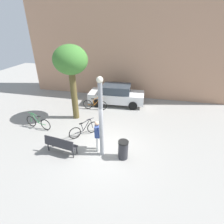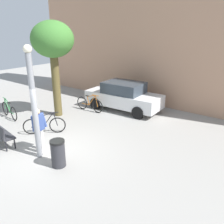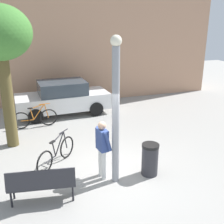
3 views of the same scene
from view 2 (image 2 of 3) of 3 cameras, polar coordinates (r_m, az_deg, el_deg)
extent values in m
plane|color=gray|center=(9.40, -14.87, -8.82)|extent=(36.00, 36.00, 0.00)
cube|color=tan|center=(14.80, 11.05, 20.71)|extent=(16.77, 2.00, 9.41)
cylinder|color=gray|center=(8.35, -18.15, 0.80)|extent=(0.19, 0.19, 3.64)
sphere|color=#F2EACC|center=(7.96, -19.67, 14.10)|extent=(0.28, 0.28, 0.28)
cylinder|color=white|center=(9.30, -16.44, -6.35)|extent=(0.14, 0.14, 0.85)
cylinder|color=white|center=(9.17, -17.31, -6.82)|extent=(0.14, 0.14, 0.85)
cube|color=#334784|center=(8.95, -17.33, -2.42)|extent=(0.28, 0.43, 0.60)
sphere|color=tan|center=(8.80, -17.60, 0.05)|extent=(0.22, 0.22, 0.22)
cylinder|color=#334784|center=(9.06, -16.03, -1.78)|extent=(0.24, 0.13, 0.55)
cylinder|color=#334784|center=(8.74, -18.26, -2.83)|extent=(0.24, 0.13, 0.55)
cube|color=#2D2D33|center=(10.31, -24.91, -4.66)|extent=(1.65, 0.67, 0.06)
cylinder|color=black|center=(11.08, -25.27, -4.40)|extent=(0.05, 0.05, 0.42)
cylinder|color=black|center=(9.83, -22.35, -7.02)|extent=(0.05, 0.05, 0.42)
cylinder|color=black|center=(9.73, -24.08, -7.54)|extent=(0.05, 0.05, 0.42)
cylinder|color=brown|center=(12.38, -13.24, 6.08)|extent=(0.40, 0.40, 3.12)
ellipsoid|color=#3E7930|center=(12.07, -14.12, 16.62)|extent=(2.04, 2.04, 1.73)
torus|color=black|center=(10.62, -12.97, -3.08)|extent=(0.53, 0.55, 0.71)
torus|color=black|center=(10.76, -18.82, -3.36)|extent=(0.53, 0.55, 0.71)
cylinder|color=black|center=(10.55, -15.06, -1.75)|extent=(0.37, 0.39, 0.64)
cylinder|color=black|center=(10.47, -15.45, -0.57)|extent=(0.42, 0.44, 0.18)
cylinder|color=black|center=(10.61, -16.55, -2.20)|extent=(0.12, 0.12, 0.48)
cylinder|color=black|center=(10.73, -17.49, -3.42)|extent=(0.37, 0.39, 0.04)
cylinder|color=black|center=(10.52, -13.44, -1.67)|extent=(0.14, 0.14, 0.63)
cube|color=black|center=(10.53, -16.96, -0.88)|extent=(0.20, 0.20, 0.04)
cylinder|color=black|center=(10.42, -13.93, -0.10)|extent=(0.32, 0.34, 0.03)
torus|color=black|center=(12.77, -3.50, 1.36)|extent=(0.71, 0.08, 0.71)
torus|color=black|center=(13.45, -7.19, 2.20)|extent=(0.71, 0.08, 0.71)
cylinder|color=orange|center=(12.90, -4.80, 2.85)|extent=(0.50, 0.06, 0.64)
cylinder|color=orange|center=(12.87, -5.00, 3.89)|extent=(0.58, 0.06, 0.18)
cylinder|color=orange|center=(13.10, -5.76, 2.74)|extent=(0.14, 0.04, 0.48)
cylinder|color=orange|center=(13.30, -6.38, 1.92)|extent=(0.50, 0.06, 0.04)
cylinder|color=orange|center=(12.72, -3.75, 2.63)|extent=(0.17, 0.04, 0.63)
cube|color=black|center=(13.06, -5.96, 3.89)|extent=(0.20, 0.09, 0.04)
cylinder|color=orange|center=(12.67, -4.02, 4.02)|extent=(0.44, 0.05, 0.03)
torus|color=black|center=(13.63, -24.29, 0.79)|extent=(0.71, 0.16, 0.71)
torus|color=black|center=(12.64, -22.54, -0.38)|extent=(0.71, 0.16, 0.71)
cylinder|color=#338447|center=(13.22, -23.91, 1.58)|extent=(0.50, 0.11, 0.64)
cylinder|color=#338447|center=(13.11, -23.97, 2.51)|extent=(0.58, 0.13, 0.18)
cylinder|color=#338447|center=(12.98, -23.41, 0.99)|extent=(0.14, 0.06, 0.48)
cylinder|color=#338447|center=(12.87, -22.95, -0.20)|extent=(0.50, 0.11, 0.04)
cylinder|color=#338447|center=(13.49, -24.36, 1.86)|extent=(0.17, 0.06, 0.63)
cube|color=black|center=(12.86, -23.49, 2.05)|extent=(0.21, 0.11, 0.04)
cylinder|color=#338447|center=(13.35, -24.45, 3.07)|extent=(0.44, 0.10, 0.03)
cube|color=silver|center=(13.20, 2.80, 3.21)|extent=(4.28, 1.92, 0.70)
cube|color=#333D47|center=(13.04, 2.84, 5.86)|extent=(2.18, 1.67, 0.60)
cylinder|color=black|center=(13.37, 9.52, 1.81)|extent=(0.65, 0.25, 0.64)
cylinder|color=black|center=(12.00, 6.25, -0.13)|extent=(0.65, 0.25, 0.64)
cylinder|color=black|center=(14.64, -0.08, 3.69)|extent=(0.65, 0.25, 0.64)
cylinder|color=black|center=(13.41, -3.95, 2.10)|extent=(0.65, 0.25, 0.64)
cylinder|color=#2D2D33|center=(8.14, -12.81, -9.91)|extent=(0.47, 0.47, 0.86)
cylinder|color=black|center=(7.92, -13.07, -6.96)|extent=(0.49, 0.49, 0.08)
camera|label=1|loc=(5.24, -82.16, 18.53)|focal=28.02mm
camera|label=3|loc=(8.91, -65.41, 7.49)|focal=43.77mm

